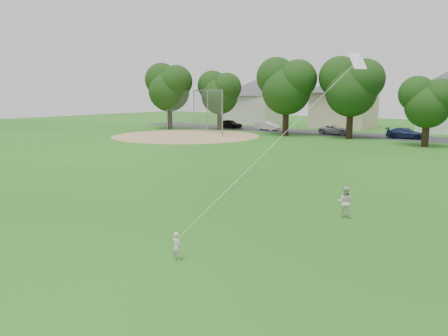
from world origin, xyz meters
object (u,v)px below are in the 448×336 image
Objects in this scene: older_boy at (345,202)px; kite at (279,139)px; toddler at (177,246)px; baseball_backstop at (204,111)px.

older_boy is 0.13× the size of kite.
toddler is 0.09× the size of kite.
toddler is 0.71× the size of older_boy.
baseball_backstop is (-28.71, 35.20, 2.30)m from toddler.
toddler is at bearing -105.25° from kite.
older_boy is (2.25, 7.89, 0.19)m from toddler.
older_boy is at bearing 73.35° from kite.
toddler is 45.48m from baseball_backstop.
older_boy is 0.11× the size of baseball_backstop.
toddler is 0.08× the size of baseball_backstop.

